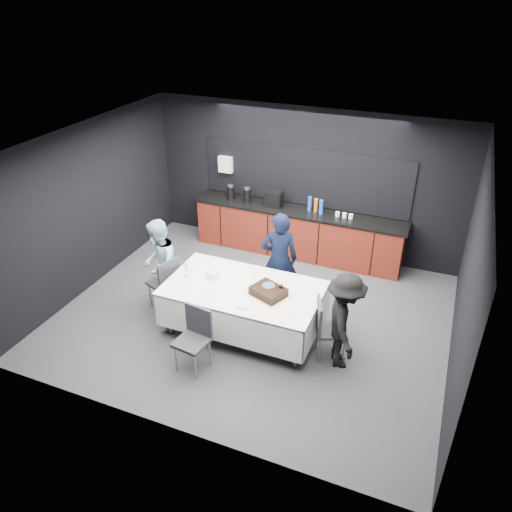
{
  "coord_description": "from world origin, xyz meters",
  "views": [
    {
      "loc": [
        2.52,
        -6.04,
        4.85
      ],
      "look_at": [
        0.0,
        0.1,
        1.05
      ],
      "focal_mm": 35.0,
      "sensor_mm": 36.0,
      "label": 1
    }
  ],
  "objects": [
    {
      "name": "loose_plate_far",
      "position": [
        0.13,
        -0.07,
        0.78
      ],
      "size": [
        0.21,
        0.21,
        0.01
      ],
      "primitive_type": "cylinder",
      "color": "white",
      "rests_on": "party_table"
    },
    {
      "name": "person_center",
      "position": [
        0.23,
        0.51,
        0.82
      ],
      "size": [
        0.7,
        0.59,
        1.64
      ],
      "primitive_type": "imported",
      "rotation": [
        0.0,
        0.0,
        3.54
      ],
      "color": "black",
      "rests_on": "ground"
    },
    {
      "name": "loose_plate_near",
      "position": [
        -0.36,
        -0.72,
        0.78
      ],
      "size": [
        0.21,
        0.21,
        0.01
      ],
      "primitive_type": "cylinder",
      "color": "white",
      "rests_on": "party_table"
    },
    {
      "name": "plate_stack",
      "position": [
        -0.55,
        -0.31,
        0.83
      ],
      "size": [
        0.21,
        0.21,
        0.1
      ],
      "primitive_type": "cylinder",
      "color": "white",
      "rests_on": "party_table"
    },
    {
      "name": "person_left",
      "position": [
        -1.53,
        -0.26,
        0.76
      ],
      "size": [
        0.8,
        0.89,
        1.51
      ],
      "primitive_type": "imported",
      "rotation": [
        0.0,
        0.0,
        -1.2
      ],
      "color": "#A9C6D5",
      "rests_on": "ground"
    },
    {
      "name": "party_table",
      "position": [
        0.0,
        -0.4,
        0.64
      ],
      "size": [
        2.32,
        1.32,
        0.78
      ],
      "color": "#99999E",
      "rests_on": "ground"
    },
    {
      "name": "cake_assembly",
      "position": [
        0.42,
        -0.44,
        0.84
      ],
      "size": [
        0.61,
        0.56,
        0.16
      ],
      "color": "gold",
      "rests_on": "party_table"
    },
    {
      "name": "champagne_flute",
      "position": [
        -0.93,
        -0.46,
        0.94
      ],
      "size": [
        0.06,
        0.06,
        0.22
      ],
      "color": "white",
      "rests_on": "party_table"
    },
    {
      "name": "kitchenette",
      "position": [
        -0.02,
        2.22,
        0.54
      ],
      "size": [
        4.1,
        0.64,
        2.05
      ],
      "color": "#5A170E",
      "rests_on": "ground"
    },
    {
      "name": "loose_plate_right_b",
      "position": [
        0.86,
        -0.81,
        0.78
      ],
      "size": [
        0.22,
        0.22,
        0.01
      ],
      "primitive_type": "cylinder",
      "color": "white",
      "rests_on": "party_table"
    },
    {
      "name": "chair_left",
      "position": [
        -1.39,
        -0.34,
        0.53
      ],
      "size": [
        0.54,
        0.54,
        0.92
      ],
      "color": "#2E2E33",
      "rests_on": "ground"
    },
    {
      "name": "room_shell",
      "position": [
        0.0,
        0.0,
        1.86
      ],
      "size": [
        6.04,
        5.04,
        2.82
      ],
      "color": "white",
      "rests_on": "ground"
    },
    {
      "name": "ground",
      "position": [
        0.0,
        0.0,
        0.0
      ],
      "size": [
        6.0,
        6.0,
        0.0
      ],
      "primitive_type": "plane",
      "color": "#404045",
      "rests_on": "ground"
    },
    {
      "name": "chair_near",
      "position": [
        -0.3,
        -1.38,
        0.53
      ],
      "size": [
        0.47,
        0.47,
        0.92
      ],
      "color": "#2E2E33",
      "rests_on": "ground"
    },
    {
      "name": "person_right",
      "position": [
        1.57,
        -0.57,
        0.72
      ],
      "size": [
        0.83,
        1.06,
        1.45
      ],
      "primitive_type": "imported",
      "rotation": [
        0.0,
        0.0,
        1.93
      ],
      "color": "black",
      "rests_on": "ground"
    },
    {
      "name": "chair_right",
      "position": [
        1.31,
        -0.5,
        0.53
      ],
      "size": [
        0.54,
        0.54,
        0.92
      ],
      "color": "#2E2E33",
      "rests_on": "ground"
    },
    {
      "name": "loose_plate_right_a",
      "position": [
        0.68,
        -0.27,
        0.78
      ],
      "size": [
        0.21,
        0.21,
        0.01
      ],
      "primitive_type": "cylinder",
      "color": "white",
      "rests_on": "party_table"
    },
    {
      "name": "fork_pile",
      "position": [
        0.2,
        -0.87,
        0.79
      ],
      "size": [
        0.16,
        0.1,
        0.02
      ],
      "primitive_type": "cube",
      "rotation": [
        0.0,
        0.0,
        0.01
      ],
      "color": "white",
      "rests_on": "party_table"
    }
  ]
}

